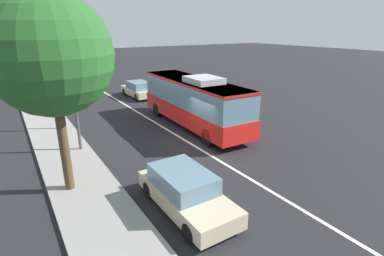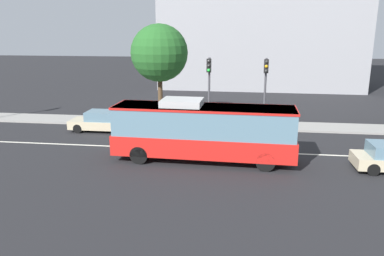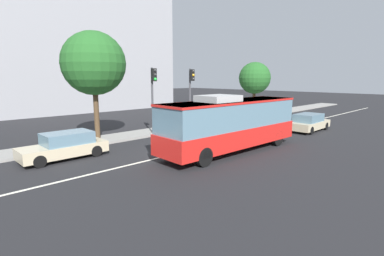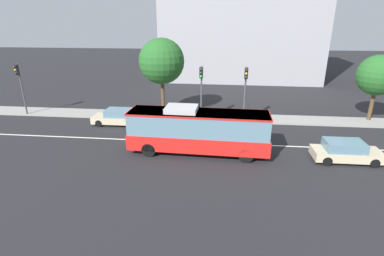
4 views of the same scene
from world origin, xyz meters
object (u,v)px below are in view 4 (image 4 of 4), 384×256
at_px(sedan_beige_ahead, 346,151).
at_px(traffic_light_mid_block, 245,85).
at_px(street_tree_kerbside_left, 378,75).
at_px(sedan_beige, 118,117).
at_px(traffic_light_far_corner, 201,84).
at_px(street_tree_kerbside_centre, 162,61).
at_px(traffic_light_near_corner, 19,81).
at_px(transit_bus, 198,129).

bearing_deg(sedan_beige_ahead, traffic_light_mid_block, 129.70).
distance_m(traffic_light_mid_block, street_tree_kerbside_left, 12.16).
distance_m(sedan_beige, traffic_light_far_corner, 8.24).
height_order(traffic_light_mid_block, street_tree_kerbside_left, street_tree_kerbside_left).
xyz_separation_m(traffic_light_mid_block, street_tree_kerbside_centre, (-7.99, 1.42, 1.83)).
bearing_deg(sedan_beige, traffic_light_mid_block, -170.92).
xyz_separation_m(traffic_light_near_corner, street_tree_kerbside_left, (33.87, 1.93, 0.82)).
bearing_deg(traffic_light_far_corner, street_tree_kerbside_left, 97.23).
relative_size(transit_bus, sedan_beige, 2.24).
relative_size(traffic_light_near_corner, street_tree_kerbside_centre, 0.68).
height_order(transit_bus, street_tree_kerbside_left, street_tree_kerbside_left).
distance_m(sedan_beige_ahead, street_tree_kerbside_left, 11.40).
distance_m(traffic_light_near_corner, traffic_light_far_corner, 17.81).
distance_m(traffic_light_far_corner, street_tree_kerbside_left, 16.17).
distance_m(transit_bus, traffic_light_far_corner, 7.46).
distance_m(sedan_beige_ahead, traffic_light_mid_block, 10.36).
relative_size(traffic_light_mid_block, traffic_light_far_corner, 1.00).
height_order(transit_bus, street_tree_kerbside_centre, street_tree_kerbside_centre).
relative_size(sedan_beige, traffic_light_near_corner, 0.87).
height_order(traffic_light_near_corner, traffic_light_far_corner, same).
bearing_deg(sedan_beige_ahead, street_tree_kerbside_left, 58.32).
bearing_deg(street_tree_kerbside_left, street_tree_kerbside_centre, -179.35).
height_order(sedan_beige_ahead, street_tree_kerbside_centre, street_tree_kerbside_centre).
relative_size(traffic_light_near_corner, traffic_light_mid_block, 1.00).
height_order(sedan_beige_ahead, street_tree_kerbside_left, street_tree_kerbside_left).
bearing_deg(street_tree_kerbside_left, transit_bus, -150.38).
xyz_separation_m(street_tree_kerbside_left, street_tree_kerbside_centre, (-20.02, -0.23, 1.01)).
bearing_deg(traffic_light_near_corner, sedan_beige_ahead, 76.46).
bearing_deg(street_tree_kerbside_centre, traffic_light_far_corner, -20.35).
distance_m(sedan_beige, sedan_beige_ahead, 18.88).
distance_m(street_tree_kerbside_left, street_tree_kerbside_centre, 20.04).
relative_size(street_tree_kerbside_left, street_tree_kerbside_centre, 0.82).
height_order(sedan_beige, traffic_light_near_corner, traffic_light_near_corner).
xyz_separation_m(sedan_beige, sedan_beige_ahead, (18.00, -5.71, 0.00)).
xyz_separation_m(traffic_light_mid_block, traffic_light_far_corner, (-4.04, -0.04, 0.00)).
bearing_deg(sedan_beige, sedan_beige_ahead, 162.19).
bearing_deg(street_tree_kerbside_centre, sedan_beige_ahead, -32.00).
xyz_separation_m(sedan_beige, traffic_light_far_corner, (7.51, 1.84, 2.84)).
relative_size(traffic_light_mid_block, street_tree_kerbside_left, 0.83).
height_order(sedan_beige, sedan_beige_ahead, same).
bearing_deg(sedan_beige_ahead, sedan_beige, 161.79).
distance_m(traffic_light_near_corner, traffic_light_mid_block, 21.85).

